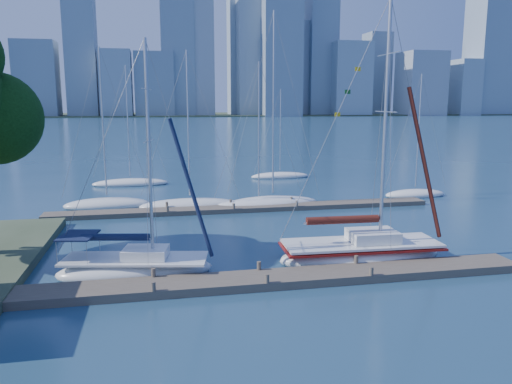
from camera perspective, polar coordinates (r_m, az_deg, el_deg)
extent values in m
plane|color=#17314C|center=(23.71, 0.78, -10.48)|extent=(700.00, 700.00, 0.00)
cube|color=#4F453A|center=(23.64, 0.78, -10.03)|extent=(26.00, 2.00, 0.40)
cube|color=#4F453A|center=(39.13, -1.29, -1.88)|extent=(30.00, 1.80, 0.36)
cube|color=#38472D|center=(341.81, -10.71, 8.63)|extent=(800.00, 100.00, 1.50)
ellipsoid|color=silver|center=(25.48, -13.60, -8.76)|extent=(7.86, 3.84, 1.32)
cube|color=silver|center=(25.29, -13.65, -7.43)|extent=(7.27, 3.54, 0.11)
cube|color=silver|center=(25.08, -12.50, -6.80)|extent=(2.38, 1.97, 0.48)
cylinder|color=silver|center=(24.05, -12.13, 4.49)|extent=(0.16, 0.16, 10.39)
cylinder|color=silver|center=(25.23, -15.75, -5.18)|extent=(3.52, 0.76, 0.09)
cylinder|color=black|center=(25.20, -15.76, -4.99)|extent=(3.29, 0.97, 0.35)
cube|color=black|center=(25.71, -19.67, -4.70)|extent=(1.95, 2.36, 0.07)
ellipsoid|color=silver|center=(27.48, 11.88, -7.19)|extent=(9.05, 3.26, 1.57)
cube|color=silver|center=(27.28, 11.93, -5.72)|extent=(8.38, 3.00, 0.13)
cube|color=silver|center=(27.41, 13.19, -4.90)|extent=(2.58, 2.00, 0.58)
cylinder|color=silver|center=(26.68, 14.55, 7.53)|extent=(0.19, 0.19, 12.46)
cylinder|color=silver|center=(26.61, 9.87, -3.37)|extent=(4.24, 0.26, 0.10)
cylinder|color=#3D110D|center=(26.59, 9.88, -3.15)|extent=(3.91, 0.56, 0.42)
cube|color=maroon|center=(27.32, 11.92, -6.08)|extent=(8.57, 3.13, 0.10)
ellipsoid|color=silver|center=(42.01, -16.62, -1.43)|extent=(6.96, 2.76, 1.17)
cylinder|color=silver|center=(41.24, -17.09, 7.60)|extent=(0.13, 0.13, 11.51)
ellipsoid|color=silver|center=(40.44, -7.54, -1.53)|extent=(8.37, 4.55, 1.15)
cylinder|color=silver|center=(39.65, -7.76, 7.66)|extent=(0.13, 0.13, 11.27)
ellipsoid|color=silver|center=(40.35, 0.33, -1.50)|extent=(7.39, 2.89, 1.03)
cylinder|color=silver|center=(39.57, 0.34, 7.06)|extent=(0.11, 0.11, 10.54)
ellipsoid|color=silver|center=(41.05, 1.94, -1.26)|extent=(7.94, 4.69, 1.19)
cylinder|color=silver|center=(40.23, 2.01, 9.99)|extent=(0.13, 0.13, 14.29)
ellipsoid|color=silver|center=(47.24, 17.72, -0.27)|extent=(5.85, 2.48, 0.99)
cylinder|color=silver|center=(46.59, 18.10, 6.60)|extent=(0.11, 0.11, 9.90)
ellipsoid|color=silver|center=(52.68, -14.13, 0.96)|extent=(7.87, 3.52, 1.04)
cylinder|color=silver|center=(52.07, -14.43, 7.78)|extent=(0.11, 0.11, 11.03)
ellipsoid|color=silver|center=(56.23, 2.77, 1.81)|extent=(6.89, 3.78, 0.97)
cylinder|color=silver|center=(55.71, 2.81, 7.09)|extent=(0.11, 0.11, 8.93)
cube|color=slate|center=(316.21, -23.76, 11.71)|extent=(22.82, 17.63, 42.59)
cube|color=gray|center=(334.10, -19.16, 11.79)|extent=(15.97, 17.61, 41.67)
cube|color=#8196A6|center=(307.52, -15.68, 11.82)|extent=(17.81, 19.81, 38.04)
cube|color=slate|center=(308.53, -11.54, 11.93)|extent=(22.69, 16.86, 37.44)
cube|color=gray|center=(313.70, -6.82, 15.66)|extent=(20.00, 14.99, 77.10)
cube|color=#8196A6|center=(332.61, -1.59, 15.45)|extent=(17.32, 17.46, 77.56)
cube|color=slate|center=(311.15, 2.87, 15.97)|extent=(22.97, 18.95, 79.38)
cube|color=gray|center=(331.32, 5.67, 13.75)|extent=(15.09, 17.11, 58.29)
cube|color=#8196A6|center=(324.78, 10.66, 12.53)|extent=(23.59, 18.80, 45.04)
cube|color=slate|center=(364.80, 13.57, 12.95)|extent=(15.65, 17.52, 55.13)
cube|color=gray|center=(344.95, 18.31, 11.64)|extent=(25.38, 23.94, 40.01)
cube|color=#8196A6|center=(360.84, 22.56, 10.95)|extent=(14.73, 21.38, 35.66)
cube|color=slate|center=(375.55, 25.04, 13.82)|extent=(24.05, 23.60, 76.25)
cube|color=gray|center=(406.84, 26.50, 12.38)|extent=(16.53, 17.08, 62.36)
cube|color=slate|center=(318.40, -19.59, 18.88)|extent=(17.01, 18.00, 118.98)
cube|color=slate|center=(314.01, -9.00, 16.54)|extent=(19.23, 18.00, 87.37)
cube|color=slate|center=(320.29, -0.56, 17.98)|extent=(17.52, 18.00, 103.43)
cube|color=slate|center=(329.96, 7.41, 14.95)|extent=(17.73, 18.00, 72.23)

